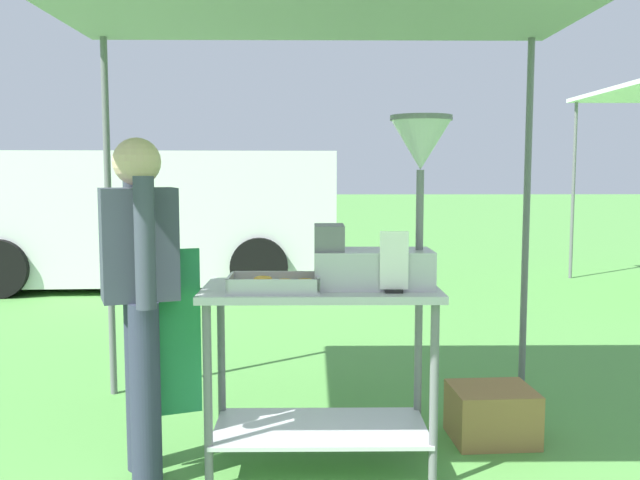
% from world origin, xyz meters
% --- Properties ---
extents(ground_plane, '(70.00, 70.00, 0.00)m').
position_xyz_m(ground_plane, '(0.00, 6.00, 0.00)').
color(ground_plane, '#519342').
extents(stall_canopy, '(2.89, 2.19, 2.34)m').
position_xyz_m(stall_canopy, '(0.09, 1.33, 2.25)').
color(stall_canopy, slate).
rests_on(stall_canopy, ground).
extents(donut_cart, '(1.13, 0.57, 0.90)m').
position_xyz_m(donut_cart, '(0.09, 1.23, 0.63)').
color(donut_cart, '#B7B7BC').
rests_on(donut_cart, ground).
extents(donut_tray, '(0.42, 0.27, 0.07)m').
position_xyz_m(donut_tray, '(-0.13, 1.13, 0.93)').
color(donut_tray, '#B7B7BC').
rests_on(donut_tray, donut_cart).
extents(donut_fryer, '(0.65, 0.29, 0.81)m').
position_xyz_m(donut_fryer, '(0.41, 1.21, 1.23)').
color(donut_fryer, '#B7B7BC').
rests_on(donut_fryer, donut_cart).
extents(menu_sign, '(0.13, 0.05, 0.28)m').
position_xyz_m(menu_sign, '(0.43, 1.06, 1.03)').
color(menu_sign, black).
rests_on(menu_sign, donut_cart).
extents(vendor, '(0.46, 0.53, 1.61)m').
position_xyz_m(vendor, '(-0.75, 1.14, 0.90)').
color(vendor, '#2D3347').
rests_on(vendor, ground).
extents(supply_crate, '(0.46, 0.40, 0.29)m').
position_xyz_m(supply_crate, '(1.03, 1.57, 0.14)').
color(supply_crate, olive).
rests_on(supply_crate, ground).
extents(van_white, '(4.89, 2.28, 1.69)m').
position_xyz_m(van_white, '(-2.12, 6.88, 0.88)').
color(van_white, white).
rests_on(van_white, ground).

